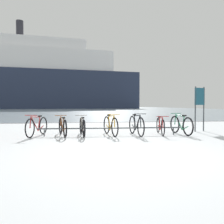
{
  "coord_description": "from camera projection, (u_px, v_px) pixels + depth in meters",
  "views": [
    {
      "loc": [
        -1.16,
        -5.25,
        1.16
      ],
      "look_at": [
        0.27,
        4.88,
        0.85
      ],
      "focal_mm": 36.92,
      "sensor_mm": 36.0,
      "label": 1
    }
  ],
  "objects": [
    {
      "name": "ground",
      "position": [
        84.0,
        110.0,
        58.74
      ],
      "size": [
        80.0,
        132.0,
        0.08
      ],
      "color": "silver"
    },
    {
      "name": "bicycle_6",
      "position": [
        181.0,
        125.0,
        9.05
      ],
      "size": [
        0.46,
        1.67,
        0.83
      ],
      "color": "black",
      "rests_on": "ground"
    },
    {
      "name": "bicycle_1",
      "position": [
        63.0,
        127.0,
        8.65
      ],
      "size": [
        0.55,
        1.69,
        0.76
      ],
      "color": "black",
      "rests_on": "ground"
    },
    {
      "name": "info_sign",
      "position": [
        200.0,
        101.0,
        10.11
      ],
      "size": [
        0.54,
        0.2,
        1.96
      ],
      "color": "#33383D",
      "rests_on": "ground"
    },
    {
      "name": "bike_rack",
      "position": [
        111.0,
        128.0,
        8.72
      ],
      "size": [
        5.46,
        0.28,
        0.31
      ],
      "color": "#4C5156",
      "rests_on": "ground"
    },
    {
      "name": "bicycle_5",
      "position": [
        160.0,
        126.0,
        9.04
      ],
      "size": [
        0.46,
        1.63,
        0.74
      ],
      "color": "black",
      "rests_on": "ground"
    },
    {
      "name": "bicycle_2",
      "position": [
        82.0,
        127.0,
        8.64
      ],
      "size": [
        0.46,
        1.72,
        0.76
      ],
      "color": "black",
      "rests_on": "ground"
    },
    {
      "name": "ferry_ship",
      "position": [
        48.0,
        80.0,
        73.88
      ],
      "size": [
        58.61,
        18.96,
        27.28
      ],
      "color": "#232D47",
      "rests_on": "ground"
    },
    {
      "name": "bicycle_3",
      "position": [
        110.0,
        125.0,
        8.79
      ],
      "size": [
        0.49,
        1.66,
        0.83
      ],
      "color": "black",
      "rests_on": "ground"
    },
    {
      "name": "bicycle_4",
      "position": [
        136.0,
        125.0,
        8.8
      ],
      "size": [
        0.46,
        1.74,
        0.85
      ],
      "color": "black",
      "rests_on": "ground"
    },
    {
      "name": "bicycle_0",
      "position": [
        37.0,
        126.0,
        8.56
      ],
      "size": [
        0.61,
        1.72,
        0.81
      ],
      "color": "black",
      "rests_on": "ground"
    }
  ]
}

